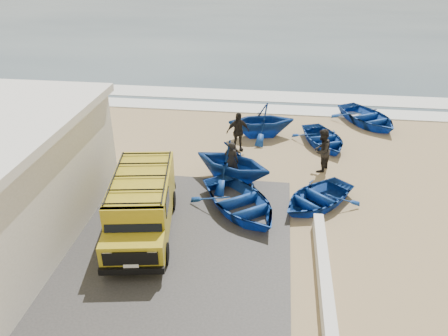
{
  "coord_description": "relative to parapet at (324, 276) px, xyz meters",
  "views": [
    {
      "loc": [
        3.25,
        -13.57,
        9.55
      ],
      "look_at": [
        1.28,
        1.86,
        1.2
      ],
      "focal_mm": 35.0,
      "sensor_mm": 36.0,
      "label": 1
    }
  ],
  "objects": [
    {
      "name": "boat_mid_right",
      "position": [
        0.71,
        10.17,
        0.09
      ],
      "size": [
        3.61,
        4.2,
        0.73
      ],
      "primitive_type": "imported",
      "rotation": [
        0.0,
        0.0,
        0.36
      ],
      "color": "#134098",
      "rests_on": "ground"
    },
    {
      "name": "fisherman_back",
      "position": [
        -3.57,
        9.08,
        0.72
      ],
      "size": [
        1.26,
        0.9,
        1.99
      ],
      "primitive_type": "imported",
      "rotation": [
        0.0,
        0.0,
        0.41
      ],
      "color": "black",
      "rests_on": "ground"
    },
    {
      "name": "fisherman_middle",
      "position": [
        0.37,
        7.44,
        0.73
      ],
      "size": [
        1.1,
        1.21,
        2.01
      ],
      "primitive_type": "imported",
      "rotation": [
        0.0,
        0.0,
        -2.01
      ],
      "color": "black",
      "rests_on": "ground"
    },
    {
      "name": "boat_near_right",
      "position": [
        0.03,
        4.42,
        0.09
      ],
      "size": [
        4.25,
        4.32,
        0.73
      ],
      "primitive_type": "imported",
      "rotation": [
        0.0,
        0.0,
        -0.74
      ],
      "color": "#134098",
      "rests_on": "ground"
    },
    {
      "name": "boat_near_left",
      "position": [
        -2.93,
        3.61,
        0.16
      ],
      "size": [
        4.89,
        5.16,
        0.87
      ],
      "primitive_type": "imported",
      "rotation": [
        0.0,
        0.0,
        0.63
      ],
      "color": "#134098",
      "rests_on": "ground"
    },
    {
      "name": "ocean",
      "position": [
        -5.0,
        59.0,
        -0.27
      ],
      "size": [
        180.0,
        88.0,
        0.01
      ],
      "primitive_type": "cube",
      "color": "#385166",
      "rests_on": "ground"
    },
    {
      "name": "ground",
      "position": [
        -5.0,
        3.0,
        -0.28
      ],
      "size": [
        160.0,
        160.0,
        0.0
      ],
      "primitive_type": "plane",
      "color": "tan"
    },
    {
      "name": "boat_far_right",
      "position": [
        3.39,
        13.36,
        0.16
      ],
      "size": [
        4.66,
        5.1,
        0.86
      ],
      "primitive_type": "imported",
      "rotation": [
        0.0,
        0.0,
        0.52
      ],
      "color": "#134098",
      "rests_on": "ground"
    },
    {
      "name": "boat_far_left",
      "position": [
        -2.52,
        10.93,
        0.64
      ],
      "size": [
        4.07,
        3.72,
        1.83
      ],
      "primitive_type": "imported",
      "rotation": [
        0.0,
        0.0,
        -1.34
      ],
      "color": "#134098",
      "rests_on": "ground"
    },
    {
      "name": "slab",
      "position": [
        -7.0,
        1.0,
        -0.25
      ],
      "size": [
        12.0,
        10.0,
        0.05
      ],
      "primitive_type": "cube",
      "color": "#3E3B38",
      "rests_on": "ground"
    },
    {
      "name": "boat_mid_left",
      "position": [
        -3.51,
        5.95,
        0.66
      ],
      "size": [
        4.47,
        4.21,
        1.87
      ],
      "primitive_type": "imported",
      "rotation": [
        0.0,
        0.0,
        1.16
      ],
      "color": "#134098",
      "rests_on": "ground"
    },
    {
      "name": "fisherman_front",
      "position": [
        -3.56,
        6.12,
        0.62
      ],
      "size": [
        0.74,
        0.58,
        1.79
      ],
      "primitive_type": "imported",
      "rotation": [
        0.0,
        0.0,
        2.89
      ],
      "color": "black",
      "rests_on": "ground"
    },
    {
      "name": "surf_line",
      "position": [
        -5.0,
        15.0,
        -0.25
      ],
      "size": [
        180.0,
        1.6,
        0.06
      ],
      "primitive_type": "cube",
      "color": "white",
      "rests_on": "ground"
    },
    {
      "name": "van",
      "position": [
        -6.28,
        1.91,
        0.9
      ],
      "size": [
        2.77,
        5.35,
        2.19
      ],
      "rotation": [
        0.0,
        0.0,
        0.16
      ],
      "color": "#B39D1A",
      "rests_on": "ground"
    },
    {
      "name": "surf_wash",
      "position": [
        -5.0,
        17.5,
        -0.26
      ],
      "size": [
        180.0,
        2.2,
        0.04
      ],
      "primitive_type": "cube",
      "color": "white",
      "rests_on": "ground"
    },
    {
      "name": "parapet",
      "position": [
        0.0,
        0.0,
        0.0
      ],
      "size": [
        0.35,
        6.0,
        0.55
      ],
      "primitive_type": "cube",
      "color": "silver",
      "rests_on": "ground"
    }
  ]
}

